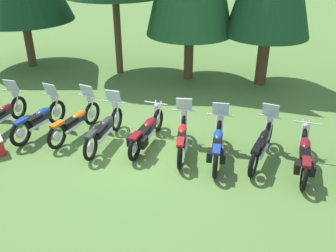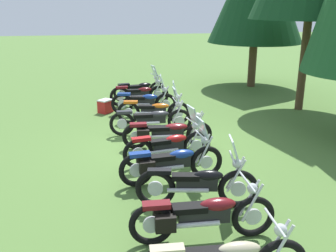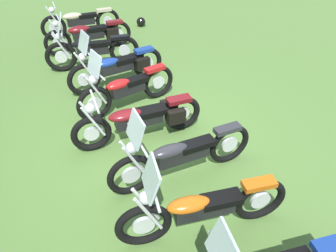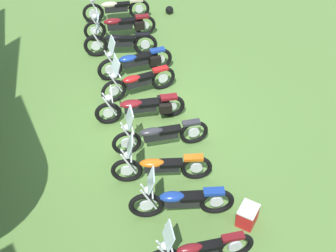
# 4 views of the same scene
# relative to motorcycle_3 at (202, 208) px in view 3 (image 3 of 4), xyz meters

# --- Properties ---
(ground_plane) EXTENTS (80.00, 80.00, 0.00)m
(ground_plane) POSITION_rel_motorcycle_3_xyz_m (2.06, -0.13, -0.46)
(ground_plane) COLOR #547A38
(motorcycle_3) EXTENTS (0.74, 2.31, 1.38)m
(motorcycle_3) POSITION_rel_motorcycle_3_xyz_m (0.00, 0.00, 0.00)
(motorcycle_3) COLOR black
(motorcycle_3) RESTS_ON ground_plane
(motorcycle_4) EXTENTS (0.78, 2.42, 1.37)m
(motorcycle_4) POSITION_rel_motorcycle_3_xyz_m (1.01, -0.22, 0.01)
(motorcycle_4) COLOR black
(motorcycle_4) RESTS_ON ground_plane
(motorcycle_5) EXTENTS (0.73, 2.40, 1.00)m
(motorcycle_5) POSITION_rel_motorcycle_3_xyz_m (2.18, -0.03, -0.02)
(motorcycle_5) COLOR black
(motorcycle_5) RESTS_ON ground_plane
(motorcycle_6) EXTENTS (0.67, 2.20, 1.38)m
(motorcycle_6) POSITION_rel_motorcycle_3_xyz_m (3.22, -0.13, 0.01)
(motorcycle_6) COLOR black
(motorcycle_6) RESTS_ON ground_plane
(motorcycle_7) EXTENTS (0.70, 2.29, 1.38)m
(motorcycle_7) POSITION_rel_motorcycle_3_xyz_m (4.20, -0.28, 0.01)
(motorcycle_7) COLOR black
(motorcycle_7) RESTS_ON ground_plane
(motorcycle_8) EXTENTS (0.71, 2.28, 1.39)m
(motorcycle_8) POSITION_rel_motorcycle_3_xyz_m (5.32, 0.03, 0.01)
(motorcycle_8) COLOR black
(motorcycle_8) RESTS_ON ground_plane
(motorcycle_9) EXTENTS (0.71, 2.39, 1.01)m
(motorcycle_9) POSITION_rel_motorcycle_3_xyz_m (6.36, -0.21, -0.00)
(motorcycle_9) COLOR black
(motorcycle_9) RESTS_ON ground_plane
(motorcycle_10) EXTENTS (0.68, 2.34, 1.02)m
(motorcycle_10) POSITION_rel_motorcycle_3_xyz_m (7.51, -0.22, -0.01)
(motorcycle_10) COLOR black
(motorcycle_10) RESTS_ON ground_plane
(dropped_helmet) EXTENTS (0.29, 0.29, 0.29)m
(dropped_helmet) POSITION_rel_motorcycle_3_xyz_m (7.52, -2.15, -0.32)
(dropped_helmet) COLOR black
(dropped_helmet) RESTS_ON ground_plane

